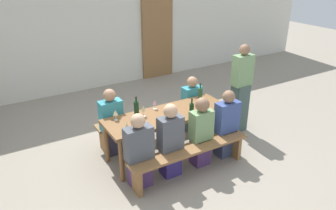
{
  "coord_description": "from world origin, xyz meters",
  "views": [
    {
      "loc": [
        -2.41,
        -4.04,
        3.03
      ],
      "look_at": [
        0.0,
        0.0,
        0.9
      ],
      "focal_mm": 34.81,
      "sensor_mm": 36.0,
      "label": 1
    }
  ],
  "objects_px": {
    "wine_glass_2": "(127,126)",
    "seated_guest_near_0": "(139,153)",
    "seated_guest_near_2": "(201,133)",
    "bench_near": "(190,154)",
    "wine_glass_1": "(115,113)",
    "tasting_table": "(168,118)",
    "seated_guest_near_3": "(226,125)",
    "seated_guest_far_1": "(191,105)",
    "wine_glass_3": "(143,109)",
    "wine_bottle_2": "(192,109)",
    "seated_guest_far_0": "(112,123)",
    "standing_host": "(241,90)",
    "wooden_door": "(158,39)",
    "seated_guest_near_1": "(170,142)",
    "bench_far": "(150,119)",
    "wine_glass_0": "(155,103)",
    "wine_bottle_1": "(200,94)",
    "wine_bottle_0": "(136,109)"
  },
  "relations": [
    {
      "from": "wooden_door",
      "to": "seated_guest_near_2",
      "type": "bearing_deg",
      "value": -110.19
    },
    {
      "from": "wine_bottle_0",
      "to": "wine_glass_0",
      "type": "relative_size",
      "value": 2.12
    },
    {
      "from": "wine_bottle_2",
      "to": "tasting_table",
      "type": "bearing_deg",
      "value": 135.72
    },
    {
      "from": "seated_guest_far_0",
      "to": "wine_bottle_1",
      "type": "bearing_deg",
      "value": 76.83
    },
    {
      "from": "wine_glass_3",
      "to": "wine_bottle_2",
      "type": "bearing_deg",
      "value": -29.71
    },
    {
      "from": "wine_glass_2",
      "to": "seated_guest_near_2",
      "type": "distance_m",
      "value": 1.19
    },
    {
      "from": "wooden_door",
      "to": "wine_bottle_2",
      "type": "xyz_separation_m",
      "value": [
        -1.51,
        -3.81,
        -0.19
      ]
    },
    {
      "from": "wine_glass_2",
      "to": "seated_guest_near_0",
      "type": "height_order",
      "value": "seated_guest_near_0"
    },
    {
      "from": "wine_bottle_0",
      "to": "seated_guest_far_1",
      "type": "height_order",
      "value": "wine_bottle_0"
    },
    {
      "from": "seated_guest_near_1",
      "to": "seated_guest_near_0",
      "type": "bearing_deg",
      "value": 90.0
    },
    {
      "from": "wine_glass_1",
      "to": "seated_guest_near_1",
      "type": "distance_m",
      "value": 0.95
    },
    {
      "from": "seated_guest_far_1",
      "to": "wine_bottle_1",
      "type": "bearing_deg",
      "value": -12.24
    },
    {
      "from": "wine_bottle_1",
      "to": "seated_guest_near_0",
      "type": "relative_size",
      "value": 0.29
    },
    {
      "from": "wine_glass_2",
      "to": "standing_host",
      "type": "xyz_separation_m",
      "value": [
        2.42,
        0.3,
        -0.06
      ]
    },
    {
      "from": "wine_bottle_1",
      "to": "seated_guest_near_3",
      "type": "height_order",
      "value": "seated_guest_near_3"
    },
    {
      "from": "bench_far",
      "to": "wine_glass_0",
      "type": "relative_size",
      "value": 12.45
    },
    {
      "from": "wine_bottle_1",
      "to": "wine_bottle_2",
      "type": "relative_size",
      "value": 1.08
    },
    {
      "from": "wine_glass_2",
      "to": "seated_guest_near_0",
      "type": "relative_size",
      "value": 0.15
    },
    {
      "from": "seated_guest_near_3",
      "to": "seated_guest_near_0",
      "type": "bearing_deg",
      "value": 90.0
    },
    {
      "from": "tasting_table",
      "to": "bench_near",
      "type": "xyz_separation_m",
      "value": [
        0.0,
        -0.66,
        -0.31
      ]
    },
    {
      "from": "seated_guest_near_0",
      "to": "seated_guest_far_0",
      "type": "xyz_separation_m",
      "value": [
        -0.0,
        1.01,
        0.01
      ]
    },
    {
      "from": "seated_guest_near_1",
      "to": "wine_bottle_1",
      "type": "bearing_deg",
      "value": -56.58
    },
    {
      "from": "wine_bottle_1",
      "to": "standing_host",
      "type": "height_order",
      "value": "standing_host"
    },
    {
      "from": "wine_glass_0",
      "to": "seated_guest_near_2",
      "type": "relative_size",
      "value": 0.14
    },
    {
      "from": "wine_bottle_2",
      "to": "wine_glass_1",
      "type": "relative_size",
      "value": 1.79
    },
    {
      "from": "bench_near",
      "to": "wine_glass_1",
      "type": "height_order",
      "value": "wine_glass_1"
    },
    {
      "from": "wine_bottle_2",
      "to": "wooden_door",
      "type": "bearing_deg",
      "value": 68.38
    },
    {
      "from": "seated_guest_far_1",
      "to": "standing_host",
      "type": "relative_size",
      "value": 0.64
    },
    {
      "from": "wine_bottle_0",
      "to": "seated_guest_far_1",
      "type": "bearing_deg",
      "value": 14.67
    },
    {
      "from": "wine_bottle_0",
      "to": "wine_glass_1",
      "type": "distance_m",
      "value": 0.34
    },
    {
      "from": "wine_bottle_0",
      "to": "wine_glass_0",
      "type": "distance_m",
      "value": 0.39
    },
    {
      "from": "tasting_table",
      "to": "seated_guest_near_3",
      "type": "bearing_deg",
      "value": -32.26
    },
    {
      "from": "seated_guest_far_1",
      "to": "wine_bottle_2",
      "type": "bearing_deg",
      "value": -35.09
    },
    {
      "from": "wine_bottle_1",
      "to": "seated_guest_near_2",
      "type": "distance_m",
      "value": 0.86
    },
    {
      "from": "wine_bottle_2",
      "to": "seated_guest_near_1",
      "type": "height_order",
      "value": "seated_guest_near_1"
    },
    {
      "from": "wine_bottle_0",
      "to": "wine_glass_3",
      "type": "bearing_deg",
      "value": -34.0
    },
    {
      "from": "seated_guest_near_3",
      "to": "bench_near",
      "type": "bearing_deg",
      "value": 100.57
    },
    {
      "from": "wine_glass_1",
      "to": "standing_host",
      "type": "xyz_separation_m",
      "value": [
        2.4,
        -0.15,
        -0.06
      ]
    },
    {
      "from": "tasting_table",
      "to": "wine_bottle_0",
      "type": "relative_size",
      "value": 6.17
    },
    {
      "from": "seated_guest_far_0",
      "to": "seated_guest_far_1",
      "type": "height_order",
      "value": "seated_guest_far_0"
    },
    {
      "from": "seated_guest_near_3",
      "to": "seated_guest_far_1",
      "type": "distance_m",
      "value": 1.01
    },
    {
      "from": "wine_glass_0",
      "to": "seated_guest_near_3",
      "type": "bearing_deg",
      "value": -40.29
    },
    {
      "from": "seated_guest_far_0",
      "to": "standing_host",
      "type": "relative_size",
      "value": 0.69
    },
    {
      "from": "wooden_door",
      "to": "seated_guest_near_0",
      "type": "distance_m",
      "value": 4.82
    },
    {
      "from": "wine_bottle_2",
      "to": "seated_guest_near_0",
      "type": "distance_m",
      "value": 1.12
    },
    {
      "from": "seated_guest_near_0",
      "to": "seated_guest_near_3",
      "type": "bearing_deg",
      "value": -90.0
    },
    {
      "from": "tasting_table",
      "to": "wine_bottle_1",
      "type": "relative_size",
      "value": 6.38
    },
    {
      "from": "seated_guest_far_0",
      "to": "seated_guest_far_1",
      "type": "xyz_separation_m",
      "value": [
        1.59,
        0.0,
        -0.04
      ]
    },
    {
      "from": "seated_guest_near_3",
      "to": "seated_guest_far_0",
      "type": "distance_m",
      "value": 1.88
    },
    {
      "from": "seated_guest_near_2",
      "to": "seated_guest_far_1",
      "type": "height_order",
      "value": "seated_guest_near_2"
    }
  ]
}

